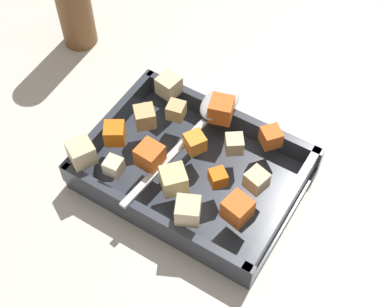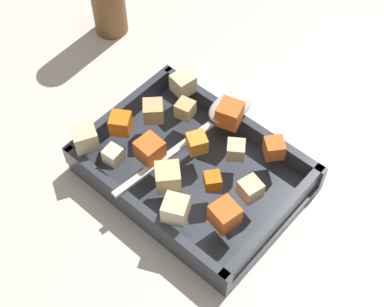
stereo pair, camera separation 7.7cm
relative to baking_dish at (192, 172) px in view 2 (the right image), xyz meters
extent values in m
plane|color=beige|center=(0.00, 0.00, -0.02)|extent=(4.00, 4.00, 0.00)
cube|color=#333842|center=(0.00, 0.00, -0.01)|extent=(0.30, 0.22, 0.01)
cube|color=#333842|center=(0.00, -0.10, 0.02)|extent=(0.30, 0.01, 0.04)
cube|color=#333842|center=(0.00, 0.10, 0.02)|extent=(0.30, 0.01, 0.04)
cube|color=#333842|center=(-0.14, 0.00, 0.02)|extent=(0.01, 0.22, 0.04)
cube|color=#333842|center=(0.14, 0.00, 0.02)|extent=(0.01, 0.22, 0.04)
cube|color=orange|center=(-0.05, -0.04, 0.05)|extent=(0.04, 0.04, 0.03)
cube|color=orange|center=(-0.11, -0.03, 0.05)|extent=(0.04, 0.04, 0.03)
cube|color=orange|center=(0.05, -0.02, 0.05)|extent=(0.03, 0.03, 0.02)
cube|color=orange|center=(0.08, 0.08, 0.05)|extent=(0.04, 0.04, 0.03)
cube|color=orange|center=(0.00, 0.09, 0.05)|extent=(0.04, 0.04, 0.03)
cube|color=orange|center=(0.10, -0.05, 0.05)|extent=(0.04, 0.04, 0.03)
cube|color=orange|center=(-0.01, 0.02, 0.05)|extent=(0.04, 0.04, 0.03)
cube|color=beige|center=(-0.09, 0.09, 0.05)|extent=(0.04, 0.04, 0.03)
cube|color=beige|center=(-0.13, -0.08, 0.05)|extent=(0.05, 0.05, 0.03)
cube|color=beige|center=(0.10, 0.01, 0.05)|extent=(0.03, 0.03, 0.03)
cube|color=beige|center=(0.05, -0.08, 0.05)|extent=(0.04, 0.04, 0.03)
cube|color=#E0CC89|center=(0.00, -0.05, 0.05)|extent=(0.05, 0.05, 0.03)
cube|color=tan|center=(-0.09, 0.02, 0.05)|extent=(0.04, 0.04, 0.03)
cube|color=beige|center=(0.04, 0.04, 0.05)|extent=(0.03, 0.03, 0.02)
cube|color=tan|center=(-0.06, 0.05, 0.05)|extent=(0.03, 0.03, 0.02)
cube|color=beige|center=(-0.08, -0.08, 0.05)|extent=(0.03, 0.03, 0.02)
ellipsoid|color=silver|center=(-0.01, 0.10, 0.05)|extent=(0.06, 0.08, 0.02)
cube|color=silver|center=(-0.03, -0.03, 0.04)|extent=(0.03, 0.18, 0.01)
camera|label=1|loc=(0.24, -0.38, 0.67)|focal=51.62mm
camera|label=2|loc=(0.30, -0.34, 0.67)|focal=51.62mm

